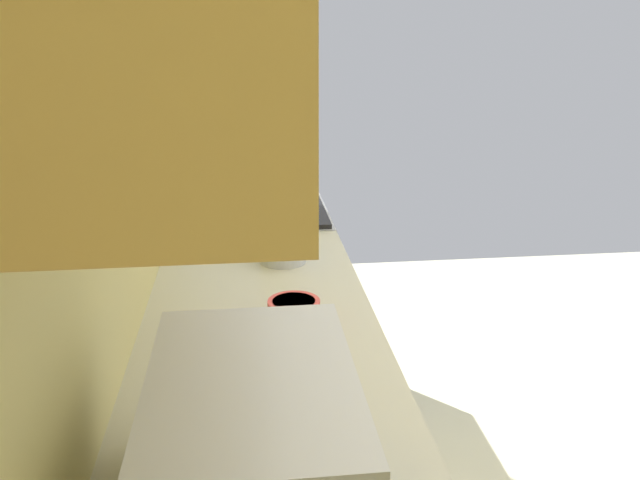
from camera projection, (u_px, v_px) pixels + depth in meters
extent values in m
cube|color=#DDCD7C|center=(93.00, 185.00, 1.55)|extent=(3.75, 0.12, 2.67)
cube|color=#B9B69E|center=(265.00, 445.00, 1.30)|extent=(2.70, 0.67, 0.02)
cube|color=#332819|center=(374.00, 476.00, 1.90)|extent=(0.01, 0.01, 0.82)
cube|color=#332819|center=(350.00, 394.00, 2.32)|extent=(0.01, 0.01, 0.82)
cube|color=#B7BABF|center=(256.00, 303.00, 3.04)|extent=(0.71, 0.65, 0.91)
cube|color=black|center=(327.00, 309.00, 3.09)|extent=(0.55, 0.01, 0.50)
cube|color=black|center=(252.00, 207.00, 2.90)|extent=(0.67, 0.62, 0.02)
cube|color=#B7BABF|center=(181.00, 191.00, 2.84)|extent=(0.67, 0.04, 0.18)
cylinder|color=#38383D|center=(281.00, 212.00, 2.76)|extent=(0.11, 0.11, 0.01)
cylinder|color=#38383D|center=(277.00, 194.00, 3.05)|extent=(0.11, 0.11, 0.01)
cylinder|color=#38383D|center=(225.00, 214.00, 2.73)|extent=(0.11, 0.11, 0.01)
cylinder|color=#38383D|center=(226.00, 196.00, 3.02)|extent=(0.11, 0.11, 0.01)
cube|color=#B7BABF|center=(255.00, 452.00, 1.04)|extent=(0.49, 0.32, 0.28)
cube|color=black|center=(361.00, 462.00, 1.01)|extent=(0.31, 0.01, 0.19)
cube|color=#2D2D33|center=(339.00, 382.00, 1.24)|extent=(0.09, 0.01, 0.19)
cylinder|color=#D84C47|center=(294.00, 310.00, 1.81)|extent=(0.15, 0.15, 0.06)
cylinder|color=#DC4645|center=(294.00, 306.00, 1.80)|extent=(0.12, 0.12, 0.03)
cylinder|color=#B7BABF|center=(283.00, 244.00, 2.24)|extent=(0.16, 0.16, 0.13)
cylinder|color=black|center=(283.00, 223.00, 2.22)|extent=(0.04, 0.04, 0.02)
cylinder|color=#B7BABF|center=(281.00, 230.00, 2.32)|extent=(0.10, 0.02, 0.06)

